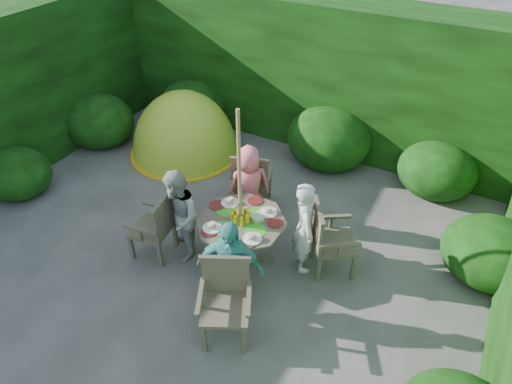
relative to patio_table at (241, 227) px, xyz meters
The scene contains 13 objects.
ground 0.93m from the patio_table, 132.93° to the right, with size 60.00×60.00×0.00m, color #42403B.
hedge_enclosure 1.16m from the patio_table, 122.12° to the left, with size 9.00×9.00×2.50m.
patio_table is the anchor object (origin of this frame).
parasol_pole 0.53m from the patio_table, 145.66° to the right, with size 0.04×0.04×2.20m, color olive.
garden_chair_right 1.10m from the patio_table, 20.66° to the left, with size 0.73×0.75×0.95m.
garden_chair_left 1.11m from the patio_table, 157.54° to the right, with size 0.57×0.62×0.91m.
garden_chair_back 1.10m from the patio_table, 111.98° to the left, with size 0.69×0.65×0.94m.
garden_chair_front 1.10m from the patio_table, 69.07° to the right, with size 0.72×0.69×0.94m.
child_right 0.80m from the patio_table, 21.47° to the left, with size 0.47×0.31×1.29m, color silver.
child_left 0.81m from the patio_table, 158.40° to the right, with size 0.63×0.49×1.30m, color #999B96.
child_back 0.80m from the patio_table, 111.81° to the left, with size 0.60×0.39×1.24m, color #F66572.
child_front 0.81m from the patio_table, 68.75° to the right, with size 0.77×0.32×1.31m, color teal.
dome_tent 2.96m from the patio_table, 140.39° to the left, with size 1.96×1.96×2.25m.
Camera 1 is at (2.72, -3.17, 4.37)m, focal length 32.00 mm.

